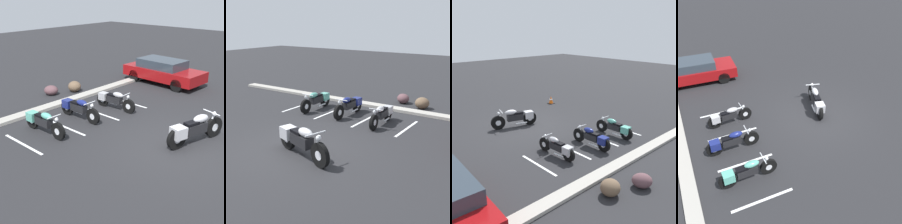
# 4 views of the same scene
# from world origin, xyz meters

# --- Properties ---
(ground) EXTENTS (60.00, 60.00, 0.00)m
(ground) POSITION_xyz_m (0.00, 0.00, 0.00)
(ground) COLOR #262628
(motorcycle_silver_featured) EXTENTS (2.38, 0.99, 0.96)m
(motorcycle_silver_featured) POSITION_xyz_m (0.46, -0.24, 0.51)
(motorcycle_silver_featured) COLOR black
(motorcycle_silver_featured) RESTS_ON ground
(parked_bike_0) EXTENTS (0.58, 2.07, 0.82)m
(parked_bike_0) POSITION_xyz_m (-2.33, 4.12, 0.43)
(parked_bike_0) COLOR black
(parked_bike_0) RESTS_ON ground
(parked_bike_1) EXTENTS (0.59, 2.09, 0.82)m
(parked_bike_1) POSITION_xyz_m (-0.60, 4.18, 0.44)
(parked_bike_1) COLOR black
(parked_bike_1) RESTS_ON ground
(parked_bike_2) EXTENTS (0.56, 1.98, 0.78)m
(parked_bike_2) POSITION_xyz_m (1.12, 3.84, 0.41)
(parked_bike_2) COLOR black
(parked_bike_2) RESTS_ON ground
(concrete_curb) EXTENTS (18.00, 0.50, 0.12)m
(concrete_curb) POSITION_xyz_m (0.00, 5.97, 0.06)
(concrete_curb) COLOR #A8A399
(concrete_curb) RESTS_ON ground
(landscape_rock_0) EXTENTS (0.85, 0.84, 0.53)m
(landscape_rock_0) POSITION_xyz_m (1.63, 6.89, 0.27)
(landscape_rock_0) COLOR brown
(landscape_rock_0) RESTS_ON ground
(landscape_rock_1) EXTENTS (0.87, 0.88, 0.47)m
(landscape_rock_1) POSITION_xyz_m (0.52, 7.32, 0.23)
(landscape_rock_1) COLOR brown
(landscape_rock_1) RESTS_ON ground
(stall_line_0) EXTENTS (0.10, 2.10, 0.00)m
(stall_line_0) POSITION_xyz_m (-3.33, 3.88, 0.00)
(stall_line_0) COLOR white
(stall_line_0) RESTS_ON ground
(stall_line_1) EXTENTS (0.10, 2.10, 0.00)m
(stall_line_1) POSITION_xyz_m (-1.50, 3.88, 0.00)
(stall_line_1) COLOR white
(stall_line_1) RESTS_ON ground
(stall_line_2) EXTENTS (0.10, 2.10, 0.00)m
(stall_line_2) POSITION_xyz_m (0.32, 3.88, 0.00)
(stall_line_2) COLOR white
(stall_line_2) RESTS_ON ground
(stall_line_3) EXTENTS (0.10, 2.10, 0.00)m
(stall_line_3) POSITION_xyz_m (2.14, 3.88, 0.00)
(stall_line_3) COLOR white
(stall_line_3) RESTS_ON ground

